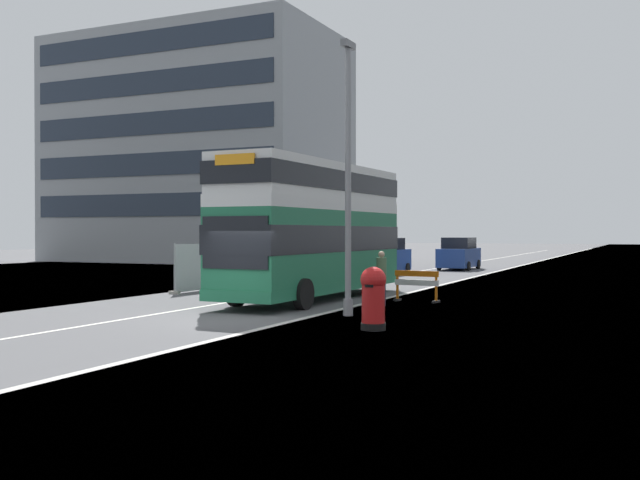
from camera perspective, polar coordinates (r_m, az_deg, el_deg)
The scene contains 12 objects.
ground at distance 21.06m, azimuth -5.83°, elevation -6.24°, with size 140.00×280.00×0.10m.
double_decker_bus at distance 26.87m, azimuth -0.44°, elevation 0.96°, with size 2.92×10.88×4.94m.
lamppost_foreground at distance 21.75m, azimuth 2.18°, elevation 4.15°, with size 0.29×0.70×8.07m.
red_pillar_postbox at distance 18.67m, azimuth 4.14°, elevation -4.29°, with size 0.65×0.65×1.60m.
roadworks_barrier at distance 26.29m, azimuth 7.47°, elevation -3.27°, with size 1.65×0.60×1.10m.
construction_site_fence at distance 38.52m, azimuth -2.22°, elevation -1.60°, with size 0.44×20.60×2.02m.
car_oncoming_near at distance 43.50m, azimuth 5.03°, elevation -1.31°, with size 2.05×4.41×2.11m.
car_receding_mid at distance 49.15m, azimuth 10.69°, elevation -1.10°, with size 2.08×4.53×2.10m.
bare_tree_far_verge_near at distance 57.15m, azimuth -0.84°, elevation 0.55°, with size 2.99×3.33×4.94m.
bare_tree_far_verge_mid at distance 59.12m, azimuth -0.36°, elevation 0.21°, with size 2.36×2.86×4.00m.
pedestrian_at_kerb at distance 24.81m, azimuth 4.77°, elevation -2.95°, with size 0.34×0.34×1.83m.
backdrop_office_block at distance 64.40m, azimuth -9.37°, elevation 6.83°, with size 23.49×13.82×18.84m.
Camera 1 is at (11.20, -17.84, 2.48)m, focal length 41.42 mm.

